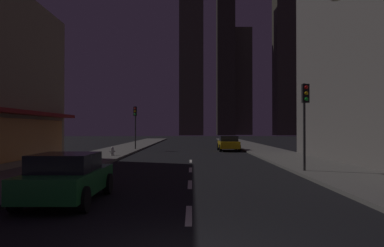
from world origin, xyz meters
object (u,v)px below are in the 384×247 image
object	(u,v)px
fire_hydrant_far_left	(113,151)
traffic_light_near_right	(306,107)
car_parked_near	(68,177)
car_parked_far	(229,143)
street_lamp_right	(362,36)
traffic_light_far_left	(136,118)

from	to	relation	value
fire_hydrant_far_left	traffic_light_near_right	xyz separation A→B (m)	(11.40, -10.33, 2.74)
car_parked_near	car_parked_far	size ratio (longest dim) A/B	1.00
street_lamp_right	traffic_light_far_left	bearing A→B (deg)	113.14
car_parked_near	traffic_light_far_left	size ratio (longest dim) A/B	1.01
car_parked_far	street_lamp_right	world-z (taller)	street_lamp_right
traffic_light_far_left	street_lamp_right	xyz separation A→B (m)	(10.88, -25.46, 1.87)
fire_hydrant_far_left	traffic_light_near_right	bearing A→B (deg)	-42.17
fire_hydrant_far_left	car_parked_near	bearing A→B (deg)	-82.43
fire_hydrant_far_left	street_lamp_right	xyz separation A→B (m)	(11.28, -16.66, 4.61)
car_parked_far	street_lamp_right	size ratio (longest dim) A/B	0.64
car_parked_far	street_lamp_right	xyz separation A→B (m)	(1.78, -24.77, 4.33)
car_parked_far	traffic_light_far_left	size ratio (longest dim) A/B	1.01
car_parked_far	traffic_light_near_right	world-z (taller)	traffic_light_near_right
traffic_light_far_left	fire_hydrant_far_left	bearing A→B (deg)	-92.60
car_parked_far	traffic_light_near_right	bearing A→B (deg)	-84.12
fire_hydrant_far_left	street_lamp_right	distance (m)	20.64
car_parked_far	traffic_light_near_right	distance (m)	18.70
fire_hydrant_far_left	traffic_light_far_left	xyz separation A→B (m)	(0.40, 8.80, 2.74)
fire_hydrant_far_left	car_parked_far	bearing A→B (deg)	40.50
traffic_light_near_right	traffic_light_far_left	distance (m)	22.06
traffic_light_near_right	traffic_light_far_left	world-z (taller)	same
car_parked_near	street_lamp_right	world-z (taller)	street_lamp_right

